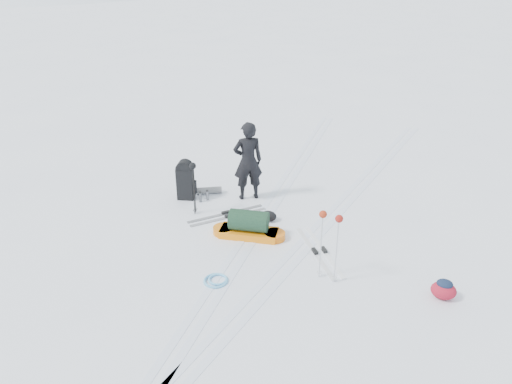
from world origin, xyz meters
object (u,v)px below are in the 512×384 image
skier (248,161)px  ski_poles_black (193,172)px  expedition_rucksack (188,181)px  pulk_sled (249,227)px

skier → ski_poles_black: size_ratio=1.53×
skier → ski_poles_black: bearing=20.8°
skier → expedition_rucksack: 1.53m
skier → ski_poles_black: 1.46m
ski_poles_black → skier: bearing=78.4°
expedition_rucksack → ski_poles_black: 1.02m
skier → expedition_rucksack: bearing=-13.0°
pulk_sled → ski_poles_black: size_ratio=1.28×
pulk_sled → expedition_rucksack: bearing=140.7°
skier → expedition_rucksack: (-1.33, -0.54, -0.51)m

